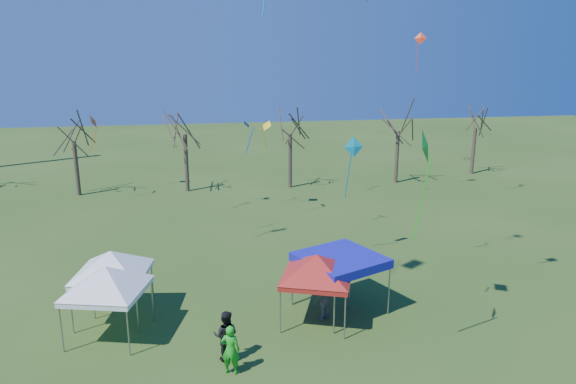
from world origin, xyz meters
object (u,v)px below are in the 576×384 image
object	(u,v)px
tent_blue	(340,260)
person_dark	(226,336)
tree_3	(290,114)
tent_white_west	(105,271)
tent_red	(317,259)
tree_4	(399,112)
tree_5	(477,112)
tent_white_mid	(111,256)
person_grey	(325,300)
tree_2	(184,113)
person_green	(231,350)
tree_1	(72,121)

from	to	relation	value
tent_blue	person_dark	xyz separation A→B (m)	(-4.99, -2.89, -1.31)
tree_3	tent_white_west	size ratio (longest dim) A/B	2.18
tent_white_west	tent_red	xyz separation A→B (m)	(8.05, -0.30, -0.01)
tree_3	person_dark	distance (m)	26.03
tree_4	tree_5	size ratio (longest dim) A/B	1.06
tree_4	tree_5	xyz separation A→B (m)	(8.37, 2.06, -0.33)
tree_4	tent_white_mid	xyz separation A→B (m)	(-20.65, -20.53, -3.34)
tree_3	person_grey	xyz separation A→B (m)	(-2.89, -22.33, -5.25)
tree_2	person_green	xyz separation A→B (m)	(1.43, -25.70, -5.40)
tree_2	tent_red	bearing A→B (deg)	-77.25
tent_blue	tent_red	bearing A→B (deg)	-147.64
tent_white_west	tent_white_mid	size ratio (longest dim) A/B	0.96
tree_2	tent_red	distance (m)	23.57
person_green	tree_5	bearing A→B (deg)	-111.00
tree_4	tent_white_mid	distance (m)	29.31
person_dark	person_green	bearing A→B (deg)	111.85
tent_white_mid	tree_5	bearing A→B (deg)	37.90
tree_2	person_dark	size ratio (longest dim) A/B	4.40
tree_1	tree_4	size ratio (longest dim) A/B	0.96
tree_5	tent_white_west	world-z (taller)	tree_5
tree_4	tree_1	bearing A→B (deg)	178.58
tree_5	person_grey	world-z (taller)	tree_5
tree_2	tree_4	distance (m)	17.73
tree_4	tree_5	world-z (taller)	tree_4
tree_5	tent_white_west	xyz separation A→B (m)	(-29.00, -24.11, -3.05)
person_grey	person_green	size ratio (longest dim) A/B	0.94
tree_5	person_dark	size ratio (longest dim) A/B	4.01
tree_2	tree_4	bearing A→B (deg)	-1.22
person_grey	tent_red	bearing A→B (deg)	-12.73
tent_white_west	tree_3	bearing A→B (deg)	62.89
person_dark	person_grey	distance (m)	4.72
tree_5	tree_3	bearing A→B (deg)	-173.48
tent_red	person_dark	bearing A→B (deg)	-150.72
tree_1	tent_white_mid	distance (m)	22.08
tree_2	tree_4	xyz separation A→B (m)	(17.72, -0.38, -0.23)
tree_1	tree_3	world-z (taller)	tree_3
tree_3	person_green	xyz separation A→B (m)	(-6.97, -25.37, -5.19)
tent_white_west	person_dark	world-z (taller)	tent_white_west
tent_red	tent_blue	xyz separation A→B (m)	(1.19, 0.75, -0.44)
person_green	tree_2	bearing A→B (deg)	-65.82
tent_red	tree_5	bearing A→B (deg)	49.36
tent_blue	tree_3	bearing A→B (deg)	84.53
tree_1	tent_red	world-z (taller)	tree_1
tree_3	tree_5	world-z (taller)	tree_3
tree_2	person_grey	distance (m)	23.95
tree_3	tent_red	bearing A→B (deg)	-98.28
tree_4	tent_white_west	size ratio (longest dim) A/B	2.18
tree_1	tree_2	size ratio (longest dim) A/B	0.92
person_dark	person_green	xyz separation A→B (m)	(0.10, -0.85, -0.04)
tent_white_west	tent_red	bearing A→B (deg)	-2.11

